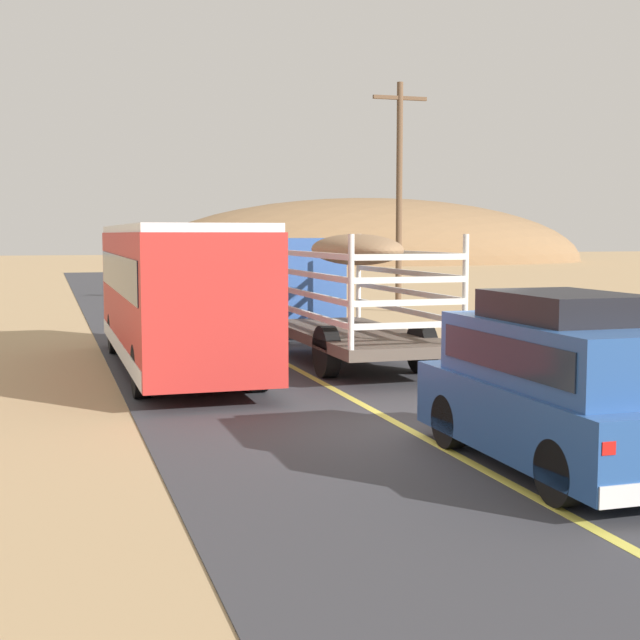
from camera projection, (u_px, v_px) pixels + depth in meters
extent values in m
plane|color=tan|center=(413.00, 433.00, 13.70)|extent=(240.00, 240.00, 0.00)
cube|color=#38383D|center=(413.00, 432.00, 13.70)|extent=(8.00, 120.00, 0.02)
cube|color=#D8CC4C|center=(413.00, 432.00, 13.70)|extent=(0.16, 117.60, 0.00)
cube|color=#264C8C|center=(556.00, 417.00, 11.51)|extent=(1.90, 4.60, 0.90)
cube|color=#264C8C|center=(565.00, 353.00, 11.28)|extent=(1.75, 3.59, 0.80)
cube|color=#192333|center=(565.00, 351.00, 11.28)|extent=(1.79, 3.22, 0.44)
cube|color=red|center=(607.00, 448.00, 9.08)|extent=(0.16, 0.06, 0.14)
cube|color=black|center=(564.00, 307.00, 11.27)|extent=(1.42, 2.07, 0.36)
cylinder|color=black|center=(450.00, 421.00, 12.65)|extent=(0.26, 0.76, 0.76)
cylinder|color=black|center=(552.00, 414.00, 13.13)|extent=(0.26, 0.76, 0.76)
cylinder|color=black|center=(561.00, 472.00, 9.94)|extent=(0.26, 0.76, 0.76)
cube|color=#3359A5|center=(293.00, 277.00, 25.39)|extent=(2.50, 2.20, 2.20)
cube|color=#192333|center=(293.00, 261.00, 25.35)|extent=(2.53, 1.54, 0.70)
cube|color=brown|center=(355.00, 336.00, 20.36)|extent=(2.50, 6.40, 0.24)
cylinder|color=silver|center=(271.00, 277.00, 22.88)|extent=(0.12, 0.12, 2.20)
cylinder|color=silver|center=(359.00, 276.00, 23.58)|extent=(0.12, 0.12, 2.20)
cylinder|color=silver|center=(351.00, 292.00, 16.90)|extent=(0.12, 0.12, 2.20)
cylinder|color=silver|center=(465.00, 290.00, 17.60)|extent=(0.12, 0.12, 2.20)
cube|color=silver|center=(304.00, 313.00, 19.95)|extent=(0.08, 6.30, 0.12)
cube|color=silver|center=(405.00, 310.00, 20.66)|extent=(0.08, 6.30, 0.12)
cube|color=silver|center=(409.00, 325.00, 17.30)|extent=(2.40, 0.08, 0.12)
cube|color=silver|center=(304.00, 293.00, 19.91)|extent=(0.08, 6.30, 0.12)
cube|color=silver|center=(405.00, 291.00, 20.61)|extent=(0.08, 6.30, 0.12)
cube|color=silver|center=(410.00, 303.00, 17.25)|extent=(2.40, 0.08, 0.12)
cube|color=silver|center=(304.00, 274.00, 19.87)|extent=(0.08, 6.30, 0.12)
cube|color=silver|center=(405.00, 272.00, 20.57)|extent=(0.08, 6.30, 0.12)
cube|color=silver|center=(410.00, 280.00, 17.21)|extent=(2.40, 0.08, 0.12)
cube|color=silver|center=(304.00, 254.00, 19.82)|extent=(0.08, 6.30, 0.12)
cube|color=silver|center=(405.00, 253.00, 20.53)|extent=(0.08, 6.30, 0.12)
cube|color=silver|center=(410.00, 257.00, 17.17)|extent=(2.40, 0.08, 0.12)
ellipsoid|color=#8C6B4C|center=(356.00, 250.00, 20.17)|extent=(1.75, 3.84, 0.70)
cylinder|color=black|center=(255.00, 322.00, 25.19)|extent=(0.32, 1.10, 1.10)
cylinder|color=black|center=(329.00, 320.00, 25.83)|extent=(0.32, 1.10, 1.10)
cylinder|color=black|center=(327.00, 352.00, 18.84)|extent=(0.32, 1.10, 1.10)
cylinder|color=black|center=(422.00, 348.00, 19.47)|extent=(0.32, 1.10, 1.10)
cube|color=red|center=(175.00, 294.00, 19.80)|extent=(2.50, 10.00, 2.70)
cube|color=white|center=(174.00, 229.00, 19.66)|extent=(2.45, 9.80, 0.16)
cube|color=#192333|center=(175.00, 272.00, 19.75)|extent=(2.54, 9.20, 0.80)
cube|color=silver|center=(176.00, 345.00, 19.91)|extent=(2.53, 9.80, 0.36)
cylinder|color=black|center=(115.00, 334.00, 22.68)|extent=(0.30, 1.00, 1.00)
cylinder|color=black|center=(201.00, 331.00, 23.33)|extent=(0.30, 1.00, 1.00)
cylinder|color=black|center=(141.00, 371.00, 16.50)|extent=(0.30, 1.00, 1.00)
cylinder|color=black|center=(257.00, 366.00, 17.14)|extent=(0.30, 1.00, 1.00)
cube|color=silver|center=(190.00, 279.00, 46.99)|extent=(1.90, 4.60, 0.90)
cube|color=silver|center=(190.00, 262.00, 46.76)|extent=(1.75, 3.59, 0.80)
cube|color=#192333|center=(190.00, 262.00, 46.76)|extent=(1.79, 3.22, 0.44)
cube|color=silver|center=(197.00, 287.00, 44.91)|extent=(1.86, 0.20, 0.24)
cube|color=red|center=(181.00, 277.00, 44.56)|extent=(0.16, 0.06, 0.14)
cube|color=red|center=(214.00, 277.00, 45.04)|extent=(0.16, 0.06, 0.14)
cylinder|color=black|center=(171.00, 283.00, 48.13)|extent=(0.26, 0.76, 0.76)
cylinder|color=black|center=(201.00, 283.00, 48.61)|extent=(0.26, 0.76, 0.76)
cylinder|color=black|center=(179.00, 286.00, 45.42)|extent=(0.26, 0.76, 0.76)
cylinder|color=black|center=(211.00, 285.00, 45.90)|extent=(0.26, 0.76, 0.76)
cylinder|color=brown|center=(399.00, 198.00, 34.86)|extent=(0.24, 0.24, 8.87)
cube|color=brown|center=(400.00, 98.00, 34.49)|extent=(2.20, 0.14, 0.14)
ellipsoid|color=olive|center=(371.00, 263.00, 94.44)|extent=(48.92, 21.98, 13.56)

